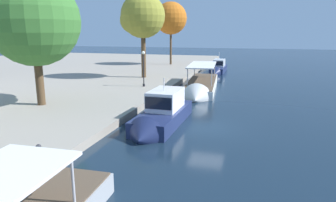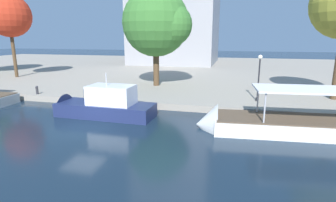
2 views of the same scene
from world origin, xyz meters
name	(u,v)px [view 2 (image 2 of 2)]	position (x,y,z in m)	size (l,w,h in m)	color
ground_plane	(82,130)	(0.00, 0.00, 0.00)	(220.00, 220.00, 0.00)	#142333
dock_promenade	(182,69)	(0.00, 33.66, 0.28)	(120.00, 55.00, 0.57)	gray
motor_yacht_2	(99,107)	(-0.42, 3.29, 0.69)	(8.70, 2.75, 4.33)	navy
tour_boat_3	(299,127)	(13.96, 2.87, 0.40)	(14.45, 4.37, 4.15)	silver
mooring_bollard_0	(37,90)	(-9.07, 6.85, 1.01)	(0.26, 0.26, 0.82)	#2D2D33
lamp_post	(259,74)	(11.76, 9.14, 2.96)	(0.37, 0.37, 4.03)	black
tree_4	(9,15)	(-20.29, 16.29, 8.99)	(5.72, 5.72, 11.18)	#4C3823
tree_5	(157,22)	(1.02, 14.39, 7.63)	(7.88, 7.45, 10.76)	#4C3823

